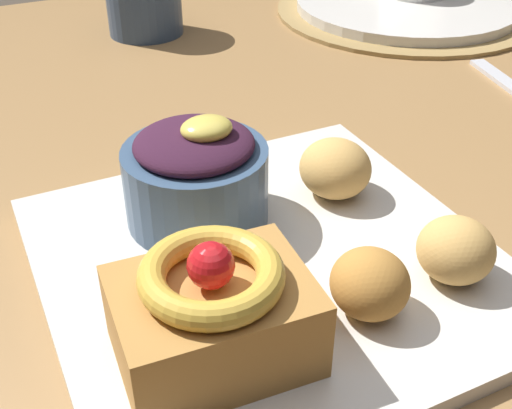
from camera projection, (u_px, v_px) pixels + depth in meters
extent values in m
cube|color=olive|center=(247.00, 152.00, 0.59)|extent=(1.51, 0.96, 0.04)
cylinder|color=olive|center=(464.00, 154.00, 1.32)|extent=(0.07, 0.07, 0.69)
cylinder|color=#997A47|center=(405.00, 11.00, 0.86)|extent=(0.34, 0.34, 0.00)
cube|color=silver|center=(270.00, 264.00, 0.42)|extent=(0.28, 0.28, 0.01)
cube|color=#B77F3D|center=(214.00, 321.00, 0.33)|extent=(0.10, 0.08, 0.05)
torus|color=gold|center=(211.00, 275.00, 0.32)|extent=(0.08, 0.08, 0.01)
sphere|color=red|center=(211.00, 265.00, 0.31)|extent=(0.02, 0.02, 0.02)
cylinder|color=#3D5675|center=(196.00, 185.00, 0.44)|extent=(0.10, 0.10, 0.05)
ellipsoid|color=#38192D|center=(194.00, 144.00, 0.42)|extent=(0.08, 0.08, 0.02)
ellipsoid|color=#E5CC56|center=(206.00, 128.00, 0.41)|extent=(0.03, 0.03, 0.01)
ellipsoid|color=tan|center=(456.00, 250.00, 0.39)|extent=(0.05, 0.05, 0.04)
ellipsoid|color=#BC7F38|center=(370.00, 284.00, 0.36)|extent=(0.04, 0.05, 0.04)
ellipsoid|color=tan|center=(335.00, 168.00, 0.46)|extent=(0.05, 0.05, 0.04)
cylinder|color=silver|center=(406.00, 5.00, 0.85)|extent=(0.29, 0.29, 0.01)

